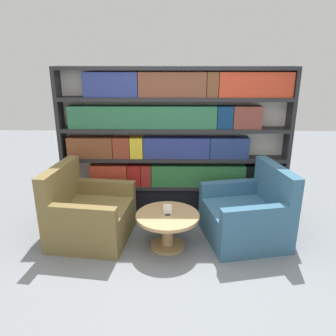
% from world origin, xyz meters
% --- Properties ---
extents(ground_plane, '(14.00, 14.00, 0.00)m').
position_xyz_m(ground_plane, '(0.00, 0.00, 0.00)').
color(ground_plane, gray).
extents(bookshelf, '(3.19, 0.30, 2.10)m').
position_xyz_m(bookshelf, '(0.00, 1.30, 1.03)').
color(bookshelf, silver).
rests_on(bookshelf, ground_plane).
extents(armchair_left, '(1.03, 1.05, 0.95)m').
position_xyz_m(armchair_left, '(-1.09, 0.54, 0.31)').
color(armchair_left, olive).
rests_on(armchair_left, ground_plane).
extents(armchair_right, '(1.08, 1.10, 0.95)m').
position_xyz_m(armchair_right, '(0.92, 0.54, 0.31)').
color(armchair_right, '#386684').
rests_on(armchair_right, ground_plane).
extents(coffee_table, '(0.76, 0.76, 0.43)m').
position_xyz_m(coffee_table, '(-0.09, 0.33, 0.31)').
color(coffee_table, tan).
rests_on(coffee_table, ground_plane).
extents(table_sign, '(0.10, 0.06, 0.14)m').
position_xyz_m(table_sign, '(-0.09, 0.33, 0.49)').
color(table_sign, black).
rests_on(table_sign, coffee_table).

